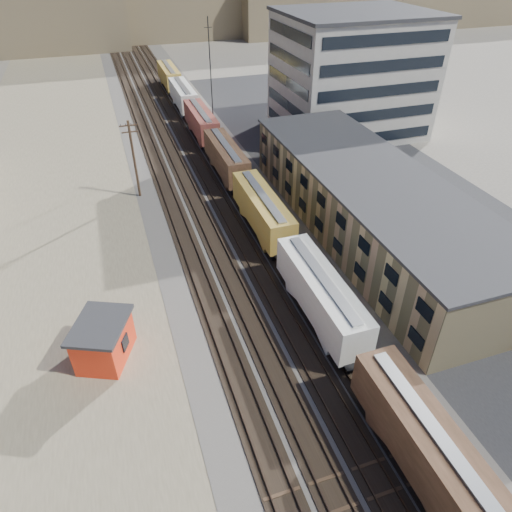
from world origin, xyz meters
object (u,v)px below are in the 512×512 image
object	(u,v)px
freight_train	(242,181)
parked_car_blue	(380,157)
utility_pole_north	(134,158)
maintenance_shed	(103,340)

from	to	relation	value
freight_train	parked_car_blue	xyz separation A→B (m)	(22.88, 4.86, -1.99)
freight_train	parked_car_blue	size ratio (longest dim) A/B	20.62
freight_train	utility_pole_north	size ratio (longest dim) A/B	11.97
freight_train	maintenance_shed	world-z (taller)	freight_train
utility_pole_north	parked_car_blue	distance (m)	35.47
utility_pole_north	parked_car_blue	xyz separation A→B (m)	(35.18, -0.67, -4.49)
parked_car_blue	utility_pole_north	bearing A→B (deg)	141.56
utility_pole_north	freight_train	bearing A→B (deg)	-24.21
freight_train	parked_car_blue	world-z (taller)	freight_train
utility_pole_north	maintenance_shed	bearing A→B (deg)	-102.23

